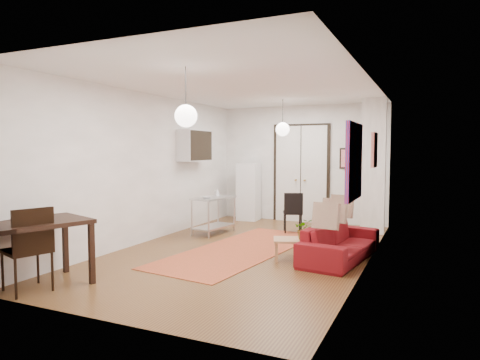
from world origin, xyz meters
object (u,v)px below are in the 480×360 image
at_px(dining_chair_far, 34,240).
at_px(black_side_chair, 294,208).
at_px(coffee_table, 298,242).
at_px(sofa, 340,242).
at_px(dining_chair_near, 34,240).
at_px(fridge, 249,192).
at_px(kitchen_counter, 214,211).
at_px(dining_table, 22,230).

height_order(dining_chair_far, black_side_chair, dining_chair_far).
bearing_deg(coffee_table, sofa, 28.18).
height_order(sofa, dining_chair_near, dining_chair_near).
height_order(fridge, dining_chair_near, fridge).
relative_size(dining_chair_near, dining_chair_far, 1.00).
bearing_deg(kitchen_counter, fridge, 98.82).
height_order(dining_chair_near, dining_chair_far, same).
distance_m(sofa, fridge, 4.28).
relative_size(dining_chair_near, black_side_chair, 1.23).
relative_size(sofa, kitchen_counter, 1.80).
distance_m(sofa, coffee_table, 0.70).
distance_m(sofa, black_side_chair, 2.47).
xyz_separation_m(sofa, dining_table, (-3.40, -3.23, 0.49)).
bearing_deg(dining_chair_near, sofa, 152.29).
bearing_deg(black_side_chair, dining_chair_far, 47.70).
bearing_deg(dining_chair_near, kitchen_counter, -166.40).
bearing_deg(sofa, fridge, 51.86).
relative_size(dining_table, dining_chair_far, 1.65).
bearing_deg(dining_table, fridge, 85.86).
bearing_deg(sofa, coffee_table, 126.18).
bearing_deg(black_side_chair, kitchen_counter, 9.97).
height_order(sofa, black_side_chair, black_side_chair).
xyz_separation_m(sofa, kitchen_counter, (-2.92, 1.08, 0.20)).
xyz_separation_m(dining_chair_near, black_side_chair, (1.91, 5.14, -0.12)).
distance_m(coffee_table, dining_chair_near, 3.90).
bearing_deg(fridge, black_side_chair, -37.79).
distance_m(kitchen_counter, dining_chair_far, 4.22).
xyz_separation_m(fridge, dining_chair_near, (-0.38, -6.19, -0.10)).
height_order(coffee_table, black_side_chair, black_side_chair).
bearing_deg(dining_chair_near, black_side_chair, 178.71).
xyz_separation_m(coffee_table, dining_table, (-2.79, -2.90, 0.48)).
xyz_separation_m(sofa, black_side_chair, (-1.42, 2.02, 0.23)).
bearing_deg(dining_chair_far, coffee_table, 154.96).
distance_m(dining_chair_near, black_side_chair, 5.48).
height_order(kitchen_counter, dining_chair_far, dining_chair_far).
height_order(sofa, fridge, fridge).
xyz_separation_m(sofa, dining_chair_far, (-3.33, -3.12, 0.35)).
xyz_separation_m(fridge, dining_chair_far, (-0.38, -6.19, -0.10)).
bearing_deg(sofa, dining_table, 141.51).
bearing_deg(coffee_table, kitchen_counter, 148.51).
relative_size(kitchen_counter, black_side_chair, 1.24).
bearing_deg(dining_table, kitchen_counter, 83.59).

